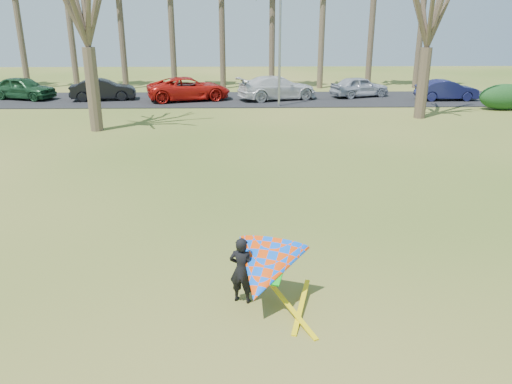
{
  "coord_description": "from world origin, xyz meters",
  "views": [
    {
      "loc": [
        -0.32,
        -10.87,
        5.64
      ],
      "look_at": [
        0.0,
        2.0,
        1.1
      ],
      "focal_mm": 35.0,
      "sensor_mm": 36.0,
      "label": 1
    }
  ],
  "objects_px": {
    "car_0": "(23,88)",
    "car_5": "(447,90)",
    "car_3": "(277,88)",
    "car_4": "(360,87)",
    "streetlight": "(282,36)",
    "car_2": "(189,89)",
    "kite_flyer": "(263,270)",
    "car_1": "(103,90)"
  },
  "relations": [
    {
      "from": "car_3",
      "to": "car_4",
      "type": "relative_size",
      "value": 1.31
    },
    {
      "from": "car_0",
      "to": "car_3",
      "type": "relative_size",
      "value": 0.82
    },
    {
      "from": "car_0",
      "to": "car_2",
      "type": "xyz_separation_m",
      "value": [
        11.8,
        -0.73,
        0.01
      ]
    },
    {
      "from": "car_4",
      "to": "kite_flyer",
      "type": "height_order",
      "value": "kite_flyer"
    },
    {
      "from": "streetlight",
      "to": "car_0",
      "type": "bearing_deg",
      "value": 169.71
    },
    {
      "from": "car_4",
      "to": "car_5",
      "type": "bearing_deg",
      "value": -125.85
    },
    {
      "from": "car_3",
      "to": "car_4",
      "type": "height_order",
      "value": "car_3"
    },
    {
      "from": "car_0",
      "to": "car_1",
      "type": "bearing_deg",
      "value": -77.94
    },
    {
      "from": "streetlight",
      "to": "car_1",
      "type": "relative_size",
      "value": 1.8
    },
    {
      "from": "car_0",
      "to": "car_5",
      "type": "relative_size",
      "value": 1.09
    },
    {
      "from": "car_1",
      "to": "car_2",
      "type": "relative_size",
      "value": 0.77
    },
    {
      "from": "car_2",
      "to": "car_5",
      "type": "xyz_separation_m",
      "value": [
        18.11,
        -0.4,
        -0.1
      ]
    },
    {
      "from": "car_5",
      "to": "kite_flyer",
      "type": "xyz_separation_m",
      "value": [
        -13.91,
        -26.13,
        0.08
      ]
    },
    {
      "from": "streetlight",
      "to": "kite_flyer",
      "type": "distance_m",
      "value": 24.34
    },
    {
      "from": "car_3",
      "to": "car_5",
      "type": "relative_size",
      "value": 1.33
    },
    {
      "from": "car_0",
      "to": "kite_flyer",
      "type": "distance_m",
      "value": 31.61
    },
    {
      "from": "car_0",
      "to": "car_4",
      "type": "relative_size",
      "value": 1.07
    },
    {
      "from": "streetlight",
      "to": "car_4",
      "type": "relative_size",
      "value": 1.86
    },
    {
      "from": "streetlight",
      "to": "car_3",
      "type": "height_order",
      "value": "streetlight"
    },
    {
      "from": "kite_flyer",
      "to": "streetlight",
      "type": "bearing_deg",
      "value": 84.94
    },
    {
      "from": "car_2",
      "to": "kite_flyer",
      "type": "xyz_separation_m",
      "value": [
        4.2,
        -26.54,
        -0.02
      ]
    },
    {
      "from": "car_2",
      "to": "car_5",
      "type": "height_order",
      "value": "car_2"
    },
    {
      "from": "car_3",
      "to": "car_4",
      "type": "xyz_separation_m",
      "value": [
        6.09,
        1.08,
        -0.08
      ]
    },
    {
      "from": "car_1",
      "to": "car_3",
      "type": "xyz_separation_m",
      "value": [
        12.25,
        0.01,
        0.08
      ]
    },
    {
      "from": "streetlight",
      "to": "car_2",
      "type": "height_order",
      "value": "streetlight"
    },
    {
      "from": "car_1",
      "to": "kite_flyer",
      "type": "distance_m",
      "value": 28.6
    },
    {
      "from": "kite_flyer",
      "to": "car_2",
      "type": "bearing_deg",
      "value": 98.98
    },
    {
      "from": "car_2",
      "to": "car_5",
      "type": "relative_size",
      "value": 1.36
    },
    {
      "from": "car_1",
      "to": "kite_flyer",
      "type": "relative_size",
      "value": 1.86
    },
    {
      "from": "car_0",
      "to": "car_2",
      "type": "height_order",
      "value": "car_2"
    },
    {
      "from": "car_0",
      "to": "car_1",
      "type": "xyz_separation_m",
      "value": [
        5.78,
        -0.56,
        -0.05
      ]
    },
    {
      "from": "car_4",
      "to": "car_0",
      "type": "bearing_deg",
      "value": 71.48
    },
    {
      "from": "streetlight",
      "to": "car_1",
      "type": "height_order",
      "value": "streetlight"
    },
    {
      "from": "car_2",
      "to": "car_3",
      "type": "height_order",
      "value": "car_3"
    },
    {
      "from": "streetlight",
      "to": "car_0",
      "type": "distance_m",
      "value": 18.76
    },
    {
      "from": "car_0",
      "to": "car_3",
      "type": "xyz_separation_m",
      "value": [
        18.02,
        -0.55,
        0.03
      ]
    },
    {
      "from": "kite_flyer",
      "to": "car_0",
      "type": "bearing_deg",
      "value": 120.39
    },
    {
      "from": "car_0",
      "to": "car_5",
      "type": "bearing_deg",
      "value": -74.6
    },
    {
      "from": "streetlight",
      "to": "car_0",
      "type": "height_order",
      "value": "streetlight"
    },
    {
      "from": "car_0",
      "to": "car_1",
      "type": "distance_m",
      "value": 5.8
    },
    {
      "from": "car_4",
      "to": "kite_flyer",
      "type": "distance_m",
      "value": 28.96
    },
    {
      "from": "streetlight",
      "to": "kite_flyer",
      "type": "height_order",
      "value": "streetlight"
    }
  ]
}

